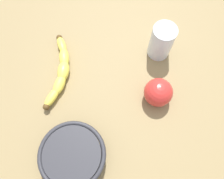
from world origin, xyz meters
TOP-DOWN VIEW (x-y plane):
  - wooden_tabletop at (0.00, 0.00)cm, footprint 120.00×120.00cm
  - banana at (-7.18, -14.85)cm, footprint 22.92×13.14cm
  - smoothie_glass at (-2.52, 16.20)cm, footprint 7.01×7.01cm
  - ceramic_bowl at (17.89, -19.39)cm, footprint 17.39×17.39cm
  - apple_fruit at (11.21, 8.50)cm, footprint 8.15×8.15cm

SIDE VIEW (x-z plane):
  - wooden_tabletop at x=0.00cm, z-range 0.00..3.00cm
  - banana at x=-7.18cm, z-range 3.00..6.47cm
  - ceramic_bowl at x=17.89cm, z-range 3.47..8.59cm
  - apple_fruit at x=11.21cm, z-range 3.00..11.15cm
  - smoothie_glass at x=-2.52cm, z-range 2.95..14.48cm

